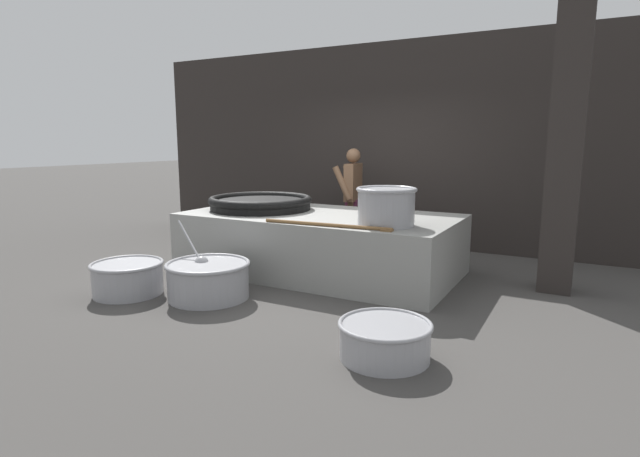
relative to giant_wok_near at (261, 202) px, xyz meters
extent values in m
plane|color=#474442|center=(0.94, 0.00, -0.87)|extent=(60.00, 60.00, 0.00)
cube|color=#2D2826|center=(0.94, 2.29, 0.78)|extent=(9.13, 0.24, 3.28)
cube|color=#2D2826|center=(3.74, 0.53, 0.78)|extent=(0.36, 0.36, 3.28)
cube|color=gray|center=(0.94, 0.00, -0.48)|extent=(3.50, 1.83, 0.77)
cylinder|color=black|center=(0.00, 0.00, -0.03)|extent=(1.38, 1.38, 0.13)
torus|color=black|center=(0.00, 0.00, 0.03)|extent=(1.44, 1.44, 0.11)
cylinder|color=#9E9EA3|center=(2.02, -0.43, 0.11)|extent=(0.64, 0.64, 0.41)
torus|color=#9E9EA3|center=(2.02, -0.43, 0.31)|extent=(0.68, 0.68, 0.04)
cylinder|color=brown|center=(1.46, -0.82, -0.08)|extent=(1.53, 0.14, 0.04)
cube|color=brown|center=(2.17, -0.77, -0.09)|extent=(0.13, 0.11, 0.02)
cylinder|color=brown|center=(0.75, 1.37, -0.47)|extent=(0.12, 0.12, 0.78)
cylinder|color=brown|center=(0.73, 1.54, -0.47)|extent=(0.12, 0.12, 0.78)
cube|color=#722D4C|center=(0.74, 1.46, -0.32)|extent=(0.21, 0.26, 0.51)
cube|color=brown|center=(0.74, 1.46, 0.21)|extent=(0.21, 0.49, 0.58)
cylinder|color=brown|center=(0.67, 1.21, 0.21)|extent=(0.33, 0.13, 0.53)
cylinder|color=brown|center=(0.61, 1.68, 0.21)|extent=(0.33, 0.13, 0.53)
sphere|color=brown|center=(0.74, 1.46, 0.62)|extent=(0.22, 0.22, 0.22)
cylinder|color=#9E9EA3|center=(0.41, -1.59, -0.67)|extent=(0.88, 0.88, 0.38)
torus|color=#9E9EA3|center=(0.41, -1.59, -0.48)|extent=(0.92, 0.92, 0.04)
cylinder|color=orange|center=(0.41, -1.59, -0.59)|extent=(0.77, 0.77, 0.10)
cylinder|color=orange|center=(0.35, -1.53, -0.52)|extent=(0.06, 0.06, 0.04)
cylinder|color=orange|center=(0.41, -1.59, -0.53)|extent=(0.06, 0.04, 0.03)
cylinder|color=orange|center=(0.40, -1.66, -0.52)|extent=(0.04, 0.05, 0.03)
cylinder|color=orange|center=(0.35, -1.39, -0.53)|extent=(0.06, 0.05, 0.03)
cylinder|color=orange|center=(0.39, -1.72, -0.53)|extent=(0.04, 0.06, 0.03)
cylinder|color=orange|center=(0.41, -1.58, -0.52)|extent=(0.05, 0.05, 0.04)
cylinder|color=orange|center=(0.16, -1.50, -0.52)|extent=(0.05, 0.04, 0.04)
cylinder|color=orange|center=(0.36, -1.36, -0.52)|extent=(0.06, 0.06, 0.04)
cylinder|color=orange|center=(0.35, -1.40, -0.52)|extent=(0.06, 0.07, 0.04)
cylinder|color=orange|center=(0.39, -1.80, -0.52)|extent=(0.03, 0.06, 0.03)
cylinder|color=orange|center=(0.30, -1.71, -0.52)|extent=(0.06, 0.04, 0.03)
sphere|color=#9E9EA3|center=(0.27, -1.53, -0.50)|extent=(0.16, 0.16, 0.16)
cylinder|color=#9E9EA3|center=(0.00, -1.42, -0.30)|extent=(0.55, 0.25, 0.42)
cylinder|color=#9E9EA3|center=(-0.49, -1.91, -0.69)|extent=(0.76, 0.76, 0.35)
torus|color=#9E9EA3|center=(-0.49, -1.91, -0.52)|extent=(0.80, 0.80, 0.04)
cylinder|color=tan|center=(-0.49, -1.91, -0.61)|extent=(0.67, 0.67, 0.09)
cylinder|color=#9E9EA3|center=(2.68, -2.12, -0.72)|extent=(0.72, 0.72, 0.28)
torus|color=#9E9EA3|center=(2.68, -2.12, -0.58)|extent=(0.75, 0.75, 0.04)
cylinder|color=#6B9347|center=(2.68, -2.12, -0.66)|extent=(0.63, 0.63, 0.07)
camera|label=1|loc=(4.02, -5.65, 0.84)|focal=28.00mm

